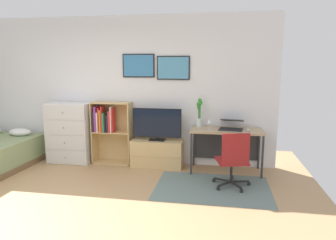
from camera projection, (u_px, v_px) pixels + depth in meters
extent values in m
plane|color=tan|center=(41.00, 219.00, 3.64)|extent=(7.20, 7.20, 0.00)
cube|color=white|center=(110.00, 90.00, 5.77)|extent=(6.12, 0.06, 2.70)
cube|color=black|center=(139.00, 66.00, 5.54)|extent=(0.59, 0.02, 0.42)
cube|color=teal|center=(138.00, 66.00, 5.53)|extent=(0.55, 0.01, 0.38)
cube|color=black|center=(173.00, 68.00, 5.44)|extent=(0.59, 0.02, 0.42)
cube|color=#4C93B7|center=(173.00, 68.00, 5.43)|extent=(0.55, 0.01, 0.38)
cube|color=slate|center=(212.00, 188.00, 4.59)|extent=(1.70, 1.20, 0.01)
ellipsoid|color=white|center=(20.00, 132.00, 5.86)|extent=(0.45, 0.29, 0.14)
cube|color=silver|center=(70.00, 133.00, 5.76)|extent=(0.80, 0.42, 1.12)
cube|color=silver|center=(66.00, 157.00, 5.62)|extent=(0.76, 0.01, 0.26)
sphere|color=#A59E8C|center=(65.00, 158.00, 5.61)|extent=(0.03, 0.03, 0.03)
cube|color=silver|center=(65.00, 143.00, 5.58)|extent=(0.76, 0.01, 0.26)
sphere|color=#A59E8C|center=(64.00, 143.00, 5.56)|extent=(0.03, 0.03, 0.03)
cube|color=silver|center=(64.00, 128.00, 5.53)|extent=(0.76, 0.01, 0.26)
sphere|color=#A59E8C|center=(63.00, 128.00, 5.51)|extent=(0.03, 0.03, 0.03)
cube|color=silver|center=(63.00, 113.00, 5.48)|extent=(0.76, 0.01, 0.26)
sphere|color=#A59E8C|center=(62.00, 113.00, 5.46)|extent=(0.03, 0.03, 0.03)
cube|color=tan|center=(94.00, 132.00, 5.74)|extent=(0.02, 0.30, 1.15)
cube|color=tan|center=(130.00, 134.00, 5.62)|extent=(0.02, 0.30, 1.15)
cube|color=tan|center=(113.00, 162.00, 5.78)|extent=(0.72, 0.30, 0.02)
cube|color=tan|center=(112.00, 132.00, 5.68)|extent=(0.69, 0.30, 0.02)
cube|color=tan|center=(111.00, 103.00, 5.58)|extent=(0.69, 0.30, 0.02)
cube|color=tan|center=(115.00, 131.00, 5.82)|extent=(0.72, 0.01, 1.15)
cube|color=black|center=(95.00, 121.00, 5.65)|extent=(0.04, 0.18, 0.37)
cube|color=#8C388C|center=(97.00, 119.00, 5.65)|extent=(0.04, 0.21, 0.46)
cube|color=white|center=(99.00, 122.00, 5.64)|extent=(0.02, 0.19, 0.36)
cube|color=red|center=(100.00, 120.00, 5.62)|extent=(0.02, 0.18, 0.45)
cube|color=orange|center=(102.00, 121.00, 5.63)|extent=(0.03, 0.20, 0.41)
cube|color=red|center=(103.00, 119.00, 5.62)|extent=(0.02, 0.20, 0.48)
cube|color=#2D8C4C|center=(105.00, 122.00, 5.62)|extent=(0.03, 0.18, 0.35)
cube|color=black|center=(106.00, 123.00, 5.62)|extent=(0.02, 0.19, 0.32)
cube|color=black|center=(108.00, 123.00, 5.61)|extent=(0.03, 0.19, 0.32)
cube|color=red|center=(111.00, 122.00, 5.60)|extent=(0.04, 0.19, 0.38)
cube|color=white|center=(112.00, 119.00, 5.61)|extent=(0.02, 0.23, 0.47)
cube|color=red|center=(113.00, 120.00, 5.58)|extent=(0.02, 0.18, 0.44)
cube|color=tan|center=(157.00, 153.00, 5.55)|extent=(0.92, 0.40, 0.49)
cube|color=tan|center=(155.00, 156.00, 5.35)|extent=(0.92, 0.01, 0.02)
cube|color=black|center=(157.00, 140.00, 5.48)|extent=(0.28, 0.16, 0.02)
cube|color=black|center=(157.00, 138.00, 5.48)|extent=(0.06, 0.04, 0.05)
cube|color=black|center=(157.00, 123.00, 5.43)|extent=(0.88, 0.02, 0.52)
cube|color=black|center=(157.00, 123.00, 5.42)|extent=(0.85, 0.01, 0.49)
cube|color=tan|center=(227.00, 130.00, 5.18)|extent=(1.21, 0.56, 0.03)
cube|color=#2D2D30|center=(191.00, 154.00, 5.10)|extent=(0.03, 0.03, 0.71)
cube|color=#2D2D30|center=(262.00, 157.00, 4.91)|extent=(0.03, 0.03, 0.71)
cube|color=#2D2D30|center=(194.00, 146.00, 5.58)|extent=(0.03, 0.03, 0.71)
cube|color=#2D2D30|center=(259.00, 149.00, 5.39)|extent=(0.03, 0.03, 0.71)
cube|color=#2D2D30|center=(226.00, 146.00, 5.50)|extent=(1.15, 0.02, 0.50)
cylinder|color=#232326|center=(249.00, 184.00, 4.68)|extent=(0.05, 0.05, 0.05)
cube|color=#232326|center=(240.00, 181.00, 4.66)|extent=(0.28, 0.09, 0.02)
cylinder|color=#232326|center=(232.00, 178.00, 4.93)|extent=(0.05, 0.05, 0.05)
cube|color=#232326|center=(231.00, 178.00, 4.79)|extent=(0.06, 0.28, 0.02)
cylinder|color=#232326|center=(214.00, 180.00, 4.82)|extent=(0.05, 0.05, 0.05)
cube|color=#232326|center=(222.00, 180.00, 4.73)|extent=(0.27, 0.14, 0.02)
cylinder|color=#232326|center=(218.00, 189.00, 4.49)|extent=(0.05, 0.05, 0.05)
cube|color=#232326|center=(225.00, 184.00, 4.57)|extent=(0.21, 0.23, 0.02)
cylinder|color=#232326|center=(241.00, 191.00, 4.41)|extent=(0.05, 0.05, 0.05)
cube|color=#232326|center=(236.00, 185.00, 4.53)|extent=(0.17, 0.26, 0.02)
cylinder|color=#232326|center=(231.00, 171.00, 4.63)|extent=(0.04, 0.04, 0.30)
cube|color=maroon|center=(232.00, 161.00, 4.60)|extent=(0.52, 0.52, 0.03)
cube|color=maroon|center=(236.00, 149.00, 4.36)|extent=(0.39, 0.12, 0.45)
cube|color=#333338|center=(231.00, 129.00, 5.16)|extent=(0.43, 0.32, 0.01)
cube|color=black|center=(231.00, 129.00, 5.16)|extent=(0.40, 0.29, 0.00)
cube|color=#333338|center=(232.00, 120.00, 5.30)|extent=(0.42, 0.30, 0.08)
cube|color=navy|center=(232.00, 120.00, 5.29)|extent=(0.40, 0.28, 0.06)
ellipsoid|color=silver|center=(248.00, 130.00, 5.08)|extent=(0.06, 0.10, 0.03)
cylinder|color=silver|center=(199.00, 123.00, 5.38)|extent=(0.09, 0.09, 0.16)
cylinder|color=#3D8438|center=(200.00, 113.00, 5.35)|extent=(0.01, 0.01, 0.39)
sphere|color=#308B2C|center=(200.00, 102.00, 5.31)|extent=(0.07, 0.07, 0.07)
cylinder|color=#3D8438|center=(200.00, 112.00, 5.37)|extent=(0.01, 0.01, 0.42)
sphere|color=#308B2C|center=(200.00, 100.00, 5.34)|extent=(0.07, 0.07, 0.07)
cylinder|color=#3D8438|center=(198.00, 114.00, 5.37)|extent=(0.01, 0.01, 0.36)
sphere|color=#308B2C|center=(199.00, 104.00, 5.34)|extent=(0.07, 0.07, 0.07)
cylinder|color=#3D8438|center=(199.00, 116.00, 5.36)|extent=(0.01, 0.01, 0.30)
sphere|color=#308B2C|center=(199.00, 107.00, 5.33)|extent=(0.07, 0.07, 0.07)
cylinder|color=#3D8438|center=(200.00, 114.00, 5.34)|extent=(0.01, 0.01, 0.37)
sphere|color=#308B2C|center=(200.00, 104.00, 5.31)|extent=(0.07, 0.07, 0.07)
cylinder|color=silver|center=(209.00, 129.00, 5.19)|extent=(0.06, 0.06, 0.01)
cylinder|color=silver|center=(209.00, 126.00, 5.18)|extent=(0.01, 0.01, 0.10)
cone|color=silver|center=(209.00, 121.00, 5.16)|extent=(0.07, 0.07, 0.07)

